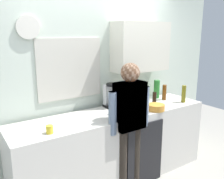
% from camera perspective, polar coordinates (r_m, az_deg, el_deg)
% --- Properties ---
extents(kitchen_counter, '(2.66, 0.64, 0.93)m').
position_cam_1_polar(kitchen_counter, '(3.29, 0.69, -13.13)').
color(kitchen_counter, beige).
rests_on(kitchen_counter, ground_plane).
extents(dishwasher_panel, '(0.56, 0.02, 0.84)m').
position_cam_1_polar(dishwasher_panel, '(3.21, 7.77, -14.92)').
color(dishwasher_panel, black).
rests_on(dishwasher_panel, ground_plane).
extents(back_wall_assembly, '(4.26, 0.42, 2.60)m').
position_cam_1_polar(back_wall_assembly, '(3.37, -2.12, 3.62)').
color(back_wall_assembly, silver).
rests_on(back_wall_assembly, ground_plane).
extents(coffee_maker, '(0.20, 0.20, 0.33)m').
position_cam_1_polar(coffee_maker, '(3.30, -0.18, -1.61)').
color(coffee_maker, black).
rests_on(coffee_maker, kitchen_counter).
extents(bottle_dark_sauce, '(0.06, 0.06, 0.18)m').
position_cam_1_polar(bottle_dark_sauce, '(3.47, 9.95, -2.05)').
color(bottle_dark_sauce, black).
rests_on(bottle_dark_sauce, kitchen_counter).
extents(bottle_olive_oil, '(0.06, 0.06, 0.25)m').
position_cam_1_polar(bottle_olive_oil, '(3.67, 16.51, -1.01)').
color(bottle_olive_oil, olive).
rests_on(bottle_olive_oil, kitchen_counter).
extents(bottle_clear_soda, '(0.09, 0.09, 0.28)m').
position_cam_1_polar(bottle_clear_soda, '(3.82, 10.46, 0.11)').
color(bottle_clear_soda, '#2D8C33').
rests_on(bottle_clear_soda, kitchen_counter).
extents(bottle_amber_beer, '(0.06, 0.06, 0.23)m').
position_cam_1_polar(bottle_amber_beer, '(3.74, 12.20, -0.66)').
color(bottle_amber_beer, brown).
rests_on(bottle_amber_beer, kitchen_counter).
extents(cup_blue_mug, '(0.08, 0.08, 0.10)m').
position_cam_1_polar(cup_blue_mug, '(3.02, 0.70, -4.96)').
color(cup_blue_mug, '#3351B2').
rests_on(cup_blue_mug, kitchen_counter).
extents(cup_yellow_cup, '(0.07, 0.07, 0.08)m').
position_cam_1_polar(cup_yellow_cup, '(2.55, -14.47, -9.08)').
color(cup_yellow_cup, yellow).
rests_on(cup_yellow_cup, kitchen_counter).
extents(mixing_bowl, '(0.22, 0.22, 0.08)m').
position_cam_1_polar(mixing_bowl, '(3.23, 10.36, -4.15)').
color(mixing_bowl, orange).
rests_on(mixing_bowl, kitchen_counter).
extents(potted_plant, '(0.15, 0.15, 0.23)m').
position_cam_1_polar(potted_plant, '(3.04, 3.53, -3.25)').
color(potted_plant, '#9E5638').
rests_on(potted_plant, kitchen_counter).
extents(dish_soap, '(0.06, 0.06, 0.18)m').
position_cam_1_polar(dish_soap, '(2.90, 2.35, -5.17)').
color(dish_soap, blue).
rests_on(dish_soap, kitchen_counter).
extents(person_at_sink, '(0.57, 0.22, 1.60)m').
position_cam_1_polar(person_at_sink, '(2.88, 4.12, -6.70)').
color(person_at_sink, '#3F4766').
rests_on(person_at_sink, ground_plane).
extents(person_guest, '(0.57, 0.22, 1.60)m').
position_cam_1_polar(person_guest, '(2.88, 4.12, -6.70)').
color(person_guest, brown).
rests_on(person_guest, ground_plane).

